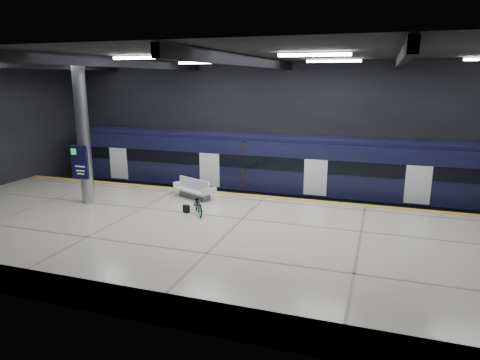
% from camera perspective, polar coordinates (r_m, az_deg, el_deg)
% --- Properties ---
extents(ground, '(30.00, 30.00, 0.00)m').
position_cam_1_polar(ground, '(19.99, 1.25, -7.30)').
color(ground, black).
rests_on(ground, ground).
extents(room_shell, '(30.10, 16.10, 8.05)m').
position_cam_1_polar(room_shell, '(18.75, 1.34, 9.28)').
color(room_shell, black).
rests_on(room_shell, ground).
extents(platform, '(30.00, 11.00, 1.10)m').
position_cam_1_polar(platform, '(17.58, -1.20, -8.36)').
color(platform, beige).
rests_on(platform, ground).
extents(safety_strip, '(30.00, 0.40, 0.01)m').
position_cam_1_polar(safety_strip, '(22.15, 3.38, -2.23)').
color(safety_strip, gold).
rests_on(safety_strip, platform).
extents(rails, '(30.00, 1.52, 0.16)m').
position_cam_1_polar(rails, '(25.00, 5.01, -2.87)').
color(rails, gray).
rests_on(rails, ground).
extents(train, '(29.40, 2.84, 3.79)m').
position_cam_1_polar(train, '(24.28, 7.73, 1.38)').
color(train, black).
rests_on(train, ground).
extents(bench, '(2.48, 1.82, 1.01)m').
position_cam_1_polar(bench, '(21.92, -6.08, -1.50)').
color(bench, '#595B60').
rests_on(bench, platform).
extents(bicycle, '(1.42, 1.72, 0.88)m').
position_cam_1_polar(bicycle, '(19.33, -5.59, -3.27)').
color(bicycle, '#99999E').
rests_on(bicycle, platform).
extents(pannier_bag, '(0.35, 0.28, 0.35)m').
position_cam_1_polar(pannier_bag, '(19.66, -7.17, -3.84)').
color(pannier_bag, black).
rests_on(pannier_bag, platform).
extents(info_column, '(0.90, 0.78, 6.90)m').
position_cam_1_polar(info_column, '(21.75, -20.21, 5.71)').
color(info_column, '#9EA0A5').
rests_on(info_column, platform).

